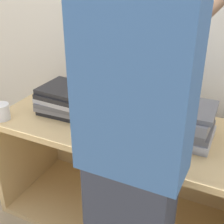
{
  "coord_description": "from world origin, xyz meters",
  "views": [
    {
      "loc": [
        0.64,
        -1.09,
        1.57
      ],
      "look_at": [
        0.0,
        0.23,
        0.81
      ],
      "focal_mm": 50.0,
      "sensor_mm": 36.0,
      "label": 1
    }
  ],
  "objects_px": {
    "person": "(133,158)",
    "laptop_open": "(123,111)",
    "laptop_stack_right": "(181,122)",
    "mug": "(2,112)",
    "laptop_stack_left": "(68,100)"
  },
  "relations": [
    {
      "from": "laptop_open",
      "to": "person",
      "type": "bearing_deg",
      "value": -62.97
    },
    {
      "from": "laptop_open",
      "to": "laptop_stack_left",
      "type": "relative_size",
      "value": 0.95
    },
    {
      "from": "laptop_stack_right",
      "to": "person",
      "type": "height_order",
      "value": "person"
    },
    {
      "from": "laptop_open",
      "to": "person",
      "type": "distance_m",
      "value": 0.64
    },
    {
      "from": "laptop_open",
      "to": "laptop_stack_right",
      "type": "relative_size",
      "value": 0.95
    },
    {
      "from": "laptop_stack_left",
      "to": "laptop_open",
      "type": "bearing_deg",
      "value": 9.18
    },
    {
      "from": "laptop_stack_right",
      "to": "person",
      "type": "bearing_deg",
      "value": -96.77
    },
    {
      "from": "laptop_open",
      "to": "person",
      "type": "relative_size",
      "value": 0.19
    },
    {
      "from": "mug",
      "to": "laptop_stack_left",
      "type": "bearing_deg",
      "value": 39.47
    },
    {
      "from": "mug",
      "to": "person",
      "type": "bearing_deg",
      "value": -15.73
    },
    {
      "from": "laptop_stack_right",
      "to": "person",
      "type": "distance_m",
      "value": 0.52
    },
    {
      "from": "laptop_stack_left",
      "to": "person",
      "type": "height_order",
      "value": "person"
    },
    {
      "from": "person",
      "to": "laptop_open",
      "type": "bearing_deg",
      "value": 117.03
    },
    {
      "from": "person",
      "to": "mug",
      "type": "bearing_deg",
      "value": 164.27
    },
    {
      "from": "laptop_stack_left",
      "to": "mug",
      "type": "height_order",
      "value": "laptop_stack_left"
    }
  ]
}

